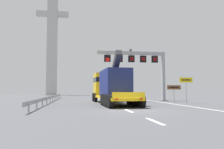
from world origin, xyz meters
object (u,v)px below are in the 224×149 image
at_px(tourist_info_sign_brown, 174,89).
at_px(bridge_pylon_distant, 52,28).
at_px(heavy_haul_truck_yellow, 110,86).
at_px(exit_sign_yellow, 186,84).
at_px(overhead_lane_gantry, 141,62).

height_order(tourist_info_sign_brown, bridge_pylon_distant, bridge_pylon_distant).
height_order(heavy_haul_truck_yellow, tourist_info_sign_brown, heavy_haul_truck_yellow).
xyz_separation_m(heavy_haul_truck_yellow, exit_sign_yellow, (8.24, -1.71, 0.19)).
bearing_deg(bridge_pylon_distant, overhead_lane_gantry, -66.72).
bearing_deg(bridge_pylon_distant, heavy_haul_truck_yellow, -75.39).
bearing_deg(tourist_info_sign_brown, exit_sign_yellow, -87.99).
bearing_deg(tourist_info_sign_brown, overhead_lane_gantry, 131.09).
bearing_deg(exit_sign_yellow, bridge_pylon_distant, 113.73).
bearing_deg(heavy_haul_truck_yellow, bridge_pylon_distant, 104.61).
relative_size(heavy_haul_truck_yellow, tourist_info_sign_brown, 6.83).
height_order(exit_sign_yellow, tourist_info_sign_brown, exit_sign_yellow).
relative_size(heavy_haul_truck_yellow, exit_sign_yellow, 4.92).
xyz_separation_m(exit_sign_yellow, bridge_pylon_distant, (-19.14, 43.54, 16.93)).
height_order(overhead_lane_gantry, bridge_pylon_distant, bridge_pylon_distant).
distance_m(overhead_lane_gantry, exit_sign_yellow, 8.18).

